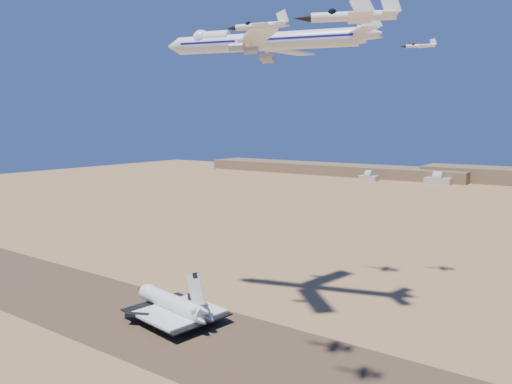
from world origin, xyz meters
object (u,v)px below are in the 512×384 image
Objects in this scene: carrier_747 at (258,42)px; chase_jet_a at (259,26)px; chase_jet_c at (351,16)px; chase_jet_e at (349,42)px; crew_a at (155,330)px; crew_b at (179,331)px; crew_c at (182,329)px; shuttle at (172,305)px; chase_jet_f at (420,46)px.

chase_jet_a is (32.80, -46.17, -5.20)m from carrier_747.
chase_jet_c is (36.15, -26.86, -6.60)m from chase_jet_a.
carrier_747 reaches higher than chase_jet_c.
chase_jet_c is 129.43m from chase_jet_e.
carrier_747 reaches higher than crew_a.
chase_jet_a is 45.52m from chase_jet_c.
crew_b is 0.10× the size of chase_jet_a.
crew_c is (-11.96, -28.62, -98.26)m from carrier_747.
chase_jet_a reaches higher than crew_b.
carrier_747 reaches higher than crew_b.
shuttle is at bearing -150.51° from carrier_747.
crew_a is 0.11× the size of chase_jet_f.
carrier_747 reaches higher than crew_c.
chase_jet_f reaches higher than chase_jet_c.
chase_jet_e is (-54.78, 116.19, 15.85)m from chase_jet_c.
carrier_747 is 4.91× the size of chase_jet_c.
chase_jet_f is (48.35, 91.17, 101.16)m from crew_b.
crew_b is 2.17m from crew_c.
chase_jet_c is (80.91, -44.42, 86.46)m from crew_c.
chase_jet_e is (32.79, 78.07, 102.34)m from crew_a.
chase_jet_e reaches higher than chase_jet_f.
chase_jet_c reaches higher than crew_a.
chase_jet_f reaches higher than crew_a.
crew_a is (3.32, -11.83, -4.81)m from shuttle.
chase_jet_a is at bearing -112.90° from chase_jet_f.
crew_b is at bearing 127.00° from chase_jet_c.
crew_a is at bearing -135.03° from carrier_747.
chase_jet_a is 91.72m from chase_jet_e.
chase_jet_e is (25.27, 73.76, 102.30)m from crew_b.
chase_jet_e is at bearing 70.43° from shuttle.
crew_a is 128.85m from chase_jet_c.
chase_jet_f is (55.88, 95.48, 101.20)m from crew_a.
shuttle is at bearing 126.13° from chase_jet_c.
crew_b is 104.06m from chase_jet_a.
chase_jet_e is at bearing 54.86° from carrier_747.
chase_jet_a is at bearing -87.01° from chase_jet_e.
chase_jet_f is at bearing 63.74° from shuttle.
crew_b is at bearing -117.69° from chase_jet_e.
chase_jet_f is (4.46, 106.74, 8.11)m from chase_jet_a.
crew_a is at bearing 77.50° from crew_b.
carrier_747 is 4.66× the size of chase_jet_e.
chase_jet_e is (14.17, 43.16, 4.05)m from carrier_747.
chase_jet_c is at bearing -48.84° from chase_jet_a.
shuttle reaches higher than crew_b.
crew_b is at bearing -67.48° from crew_a.
crew_c is 0.10× the size of chase_jet_e.
shuttle is 25.92× the size of crew_b.
chase_jet_a reaches higher than shuttle.
carrier_747 is at bearing 113.15° from chase_jet_a.
crew_b reaches higher than crew_c.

